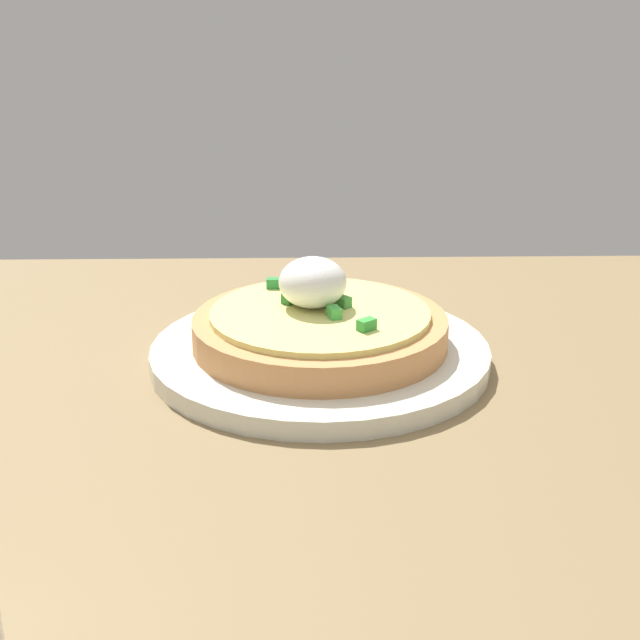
# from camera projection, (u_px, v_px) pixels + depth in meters

# --- Properties ---
(dining_table) EXTENTS (1.16, 0.81, 0.03)m
(dining_table) POSITION_uv_depth(u_px,v_px,m) (269.00, 466.00, 0.55)
(dining_table) COLOR olive
(dining_table) RESTS_ON ground
(plate) EXTENTS (0.25, 0.25, 0.01)m
(plate) POSITION_uv_depth(u_px,v_px,m) (320.00, 354.00, 0.66)
(plate) COLOR silver
(plate) RESTS_ON dining_table
(pizza) EXTENTS (0.19, 0.19, 0.07)m
(pizza) POSITION_uv_depth(u_px,v_px,m) (319.00, 324.00, 0.65)
(pizza) COLOR tan
(pizza) RESTS_ON plate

